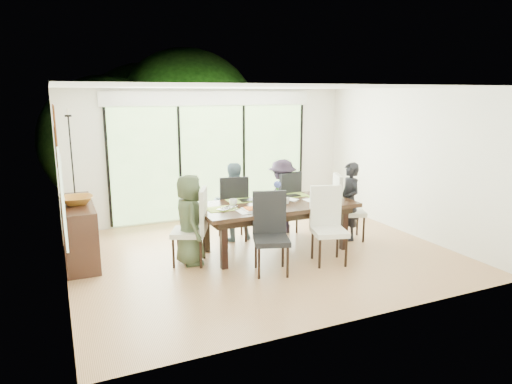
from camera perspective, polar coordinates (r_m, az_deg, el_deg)
name	(u,v)px	position (r m, az deg, el deg)	size (l,w,h in m)	color
floor	(262,254)	(7.63, 0.77, -7.76)	(6.00, 5.00, 0.01)	#94603B
ceiling	(263,87)	(7.17, 0.84, 13.04)	(6.00, 5.00, 0.01)	white
wall_back	(212,155)	(9.59, -5.53, 4.67)	(6.00, 0.02, 2.70)	white
wall_front	(358,210)	(5.16, 12.60, -2.16)	(6.00, 0.02, 2.70)	silver
wall_left	(58,190)	(6.63, -23.54, 0.28)	(0.02, 5.00, 2.70)	silver
wall_right	(409,162)	(8.96, 18.59, 3.55)	(0.02, 5.00, 2.70)	silver
glass_doors	(213,162)	(9.57, -5.44, 3.76)	(4.20, 0.02, 2.30)	#598C3F
blinds_header	(212,98)	(9.46, -5.58, 11.56)	(4.40, 0.06, 0.28)	white
mullion_a	(108,169)	(9.12, -18.02, 2.78)	(0.05, 0.04, 2.30)	black
mullion_b	(180,164)	(9.37, -9.48, 3.45)	(0.05, 0.04, 2.30)	black
mullion_c	(244,160)	(9.81, -1.54, 4.01)	(0.05, 0.04, 2.30)	black
mullion_d	(301,156)	(10.42, 5.61, 4.44)	(0.05, 0.04, 2.30)	black
side_window	(62,197)	(5.42, -23.03, -0.54)	(0.02, 0.90, 1.00)	#8CAD7F
deck	(201,210)	(10.69, -6.91, -2.22)	(6.00, 1.80, 0.10)	#513123
rail_top	(190,179)	(11.31, -8.19, 1.66)	(6.00, 0.08, 0.06)	brown
foliage_left	(107,142)	(11.83, -18.14, 6.00)	(3.20, 3.20, 3.20)	#14380F
foliage_mid	(187,123)	(12.80, -8.63, 8.52)	(4.00, 4.00, 4.00)	#14380F
foliage_right	(259,143)	(12.70, 0.33, 6.18)	(2.80, 2.80, 2.80)	#14380F
foliage_far	(146,129)	(13.26, -13.62, 7.66)	(3.60, 3.60, 3.60)	#14380F
table_top	(276,205)	(7.59, 2.48, -1.64)	(2.62, 1.20, 0.07)	black
table_apron	(276,211)	(7.61, 2.47, -2.36)	(2.40, 0.98, 0.11)	black
table_leg_fl	(224,245)	(6.91, -4.03, -6.60)	(0.10, 0.10, 0.75)	black
table_leg_fr	(344,228)	(7.88, 10.93, -4.42)	(0.10, 0.10, 0.75)	black
table_leg_bl	(206,229)	(7.69, -6.24, -4.68)	(0.10, 0.10, 0.75)	black
table_leg_br	(317,216)	(8.57, 7.65, -2.94)	(0.10, 0.10, 0.75)	black
chair_left_end	(188,226)	(7.12, -8.44, -4.26)	(0.50, 0.50, 1.20)	beige
chair_right_end	(350,207)	(8.39, 11.67, -1.83)	(0.50, 0.50, 1.20)	silver
chair_far_left	(232,207)	(8.21, -3.00, -1.90)	(0.50, 0.50, 1.20)	black
chair_far_right	(282,202)	(8.61, 3.22, -1.23)	(0.50, 0.50, 1.20)	black
chair_near_left	(271,234)	(6.67, 1.95, -5.25)	(0.50, 0.50, 1.20)	black
chair_near_right	(330,226)	(7.15, 9.19, -4.20)	(0.50, 0.50, 1.20)	white
person_left_end	(190,220)	(7.09, -8.31, -3.44)	(0.66, 0.41, 1.41)	#3D4A31
person_right_end	(349,201)	(8.36, 11.59, -1.16)	(0.66, 0.41, 1.41)	black
person_far_left	(232,202)	(8.17, -2.96, -1.23)	(0.66, 0.41, 1.41)	slate
person_far_right	(282,197)	(8.57, 3.29, -0.59)	(0.66, 0.41, 1.41)	#271D2C
placemat_left	(222,209)	(7.22, -4.29, -2.10)	(0.48, 0.35, 0.01)	#A2BC43
placemat_right	(324,198)	(8.04, 8.55, -0.71)	(0.48, 0.35, 0.01)	#83B540
placemat_far_l	(242,200)	(7.75, -1.82, -1.06)	(0.48, 0.35, 0.01)	#9BC546
placemat_far_r	(293,195)	(8.17, 4.68, -0.40)	(0.48, 0.35, 0.01)	#90B13F
placemat_paper	(253,211)	(7.09, -0.42, -2.33)	(0.48, 0.35, 0.01)	white
tablet_far_l	(248,200)	(7.74, -0.99, -1.00)	(0.28, 0.20, 0.01)	black
tablet_far_r	(292,195)	(8.11, 4.54, -0.44)	(0.26, 0.19, 0.01)	black
papers	(314,200)	(7.87, 7.21, -0.96)	(0.33, 0.24, 0.00)	white
platter_base	(253,209)	(7.09, -0.42, -2.20)	(0.28, 0.28, 0.03)	white
platter_snacks	(253,208)	(7.08, -0.42, -2.05)	(0.22, 0.22, 0.02)	orange
vase	(277,198)	(7.63, 2.65, -0.80)	(0.09, 0.09, 0.13)	silver
hyacinth_stems	(277,191)	(7.60, 2.66, 0.16)	(0.04, 0.04, 0.17)	#337226
hyacinth_blooms	(277,184)	(7.58, 2.67, 0.97)	(0.12, 0.12, 0.12)	#4451AA
laptop	(230,209)	(7.16, -3.27, -2.12)	(0.36, 0.23, 0.03)	silver
cup_a	(233,202)	(7.43, -2.87, -1.28)	(0.14, 0.14, 0.10)	white
cup_b	(287,201)	(7.55, 3.84, -1.08)	(0.11, 0.11, 0.10)	white
cup_c	(314,195)	(8.03, 7.28, -0.32)	(0.14, 0.14, 0.10)	white
book	(288,201)	(7.73, 3.97, -1.07)	(0.18, 0.24, 0.02)	white
sideboard	(79,232)	(7.75, -21.26, -4.63)	(0.47, 1.67, 0.94)	black
bowl	(76,200)	(7.52, -21.53, -0.97)	(0.50, 0.50, 0.12)	#956120
candlestick_base	(75,197)	(7.97, -21.67, -0.57)	(0.10, 0.10, 0.04)	black
candlestick_shaft	(72,157)	(7.86, -22.05, 4.10)	(0.03, 0.03, 1.30)	black
candlestick_pan	(68,116)	(7.80, -22.43, 8.80)	(0.10, 0.10, 0.03)	black
candle	(68,112)	(7.80, -22.47, 9.26)	(0.04, 0.04, 0.10)	silver
tapestry	(58,159)	(6.96, -23.52, 3.75)	(0.02, 1.00, 1.50)	#9A4616
art_frame	(56,146)	(8.25, -23.71, 5.26)	(0.03, 0.55, 0.65)	black
art_canvas	(57,146)	(8.25, -23.57, 5.28)	(0.01, 0.45, 0.55)	#174949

